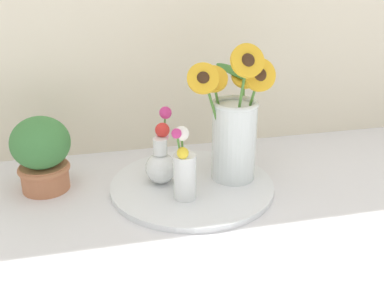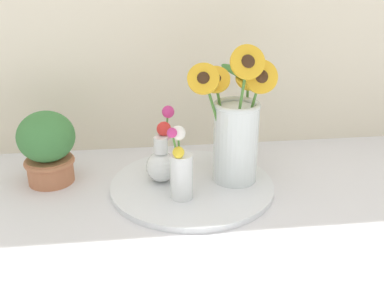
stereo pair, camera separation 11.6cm
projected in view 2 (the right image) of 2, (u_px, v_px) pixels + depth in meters
ground_plane at (208, 206)px, 1.13m from camera, size 6.00×6.00×0.00m
serving_tray at (192, 186)px, 1.21m from camera, size 0.44×0.44×0.02m
mason_jar_sunflowers at (236, 130)px, 1.18m from camera, size 0.25×0.20×0.38m
vase_small_center at (181, 169)px, 1.11m from camera, size 0.06×0.06×0.19m
vase_bulb_right at (162, 158)px, 1.20m from camera, size 0.08×0.11×0.20m
potted_plant at (47, 146)px, 1.21m from camera, size 0.15×0.15×0.20m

